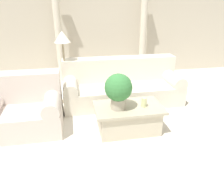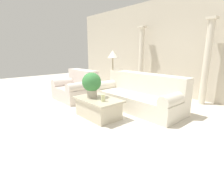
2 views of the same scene
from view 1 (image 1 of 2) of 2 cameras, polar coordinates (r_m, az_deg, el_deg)
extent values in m
plane|color=silver|center=(4.05, 1.45, -6.49)|extent=(16.00, 16.00, 0.00)
cube|color=beige|center=(6.38, -4.14, 19.59)|extent=(10.00, 0.06, 3.20)
cube|color=beige|center=(4.72, 2.74, 0.73)|extent=(2.46, 0.99, 0.40)
cube|color=beige|center=(4.86, 1.97, 7.13)|extent=(2.46, 0.35, 0.51)
cylinder|color=beige|center=(4.50, -10.86, 3.00)|extent=(0.28, 0.99, 0.28)
cylinder|color=beige|center=(4.98, 15.17, 4.57)|extent=(0.28, 0.99, 0.28)
cube|color=beige|center=(4.01, -21.69, -5.35)|extent=(1.22, 0.99, 0.40)
cube|color=beige|center=(4.12, -21.89, 2.35)|extent=(1.22, 0.35, 0.51)
cylinder|color=beige|center=(3.81, -15.36, -1.25)|extent=(0.28, 0.99, 0.28)
cube|color=beige|center=(3.70, 4.22, -6.06)|extent=(0.98, 0.61, 0.40)
cube|color=#B3A98F|center=(3.60, 4.32, -3.01)|extent=(1.12, 0.69, 0.04)
cylinder|color=#B2A893|center=(3.48, 1.64, -1.95)|extent=(0.24, 0.24, 0.17)
sphere|color=#387A3D|center=(3.37, 1.70, 2.23)|extent=(0.44, 0.44, 0.44)
cylinder|color=beige|center=(3.58, 8.36, -1.63)|extent=(0.08, 0.08, 0.15)
cylinder|color=gray|center=(4.88, -11.49, -1.30)|extent=(0.24, 0.24, 0.03)
cylinder|color=gray|center=(4.66, -12.11, 5.89)|extent=(0.04, 0.04, 1.25)
cone|color=silver|center=(4.50, -12.92, 14.87)|extent=(0.32, 0.32, 0.22)
cylinder|color=beige|center=(6.04, -13.68, 14.40)|extent=(0.18, 0.18, 2.28)
cylinder|color=beige|center=(6.36, 8.10, 15.24)|extent=(0.18, 0.18, 2.28)
camera|label=2|loc=(4.05, 66.31, 1.72)|focal=28.00mm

